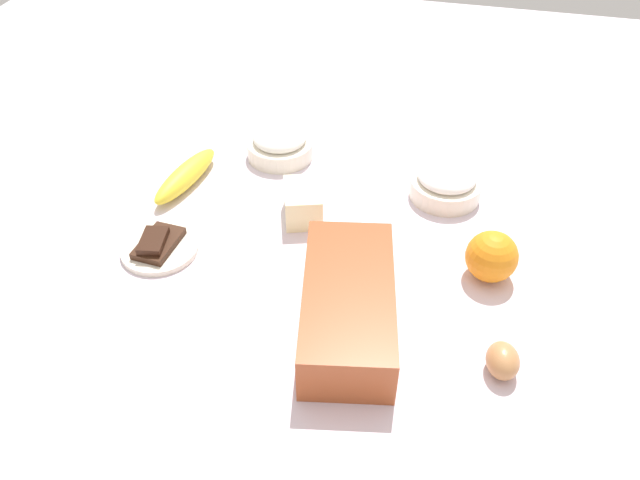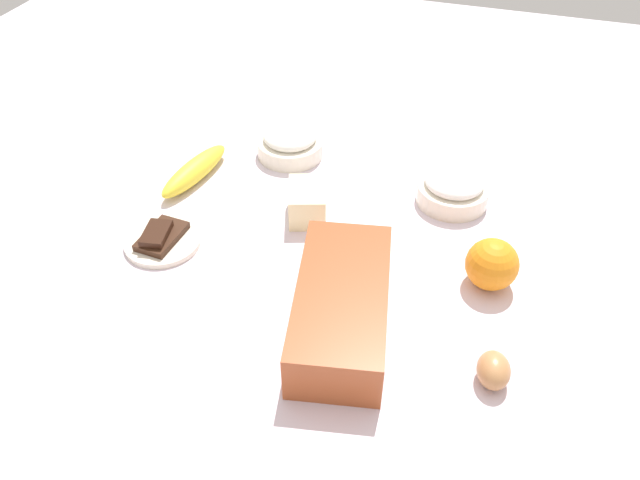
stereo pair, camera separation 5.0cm
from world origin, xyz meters
The scene contains 9 objects.
ground_plane centered at (0.00, 0.00, -0.01)m, with size 2.40×2.40×0.02m, color silver.
loaf_pan centered at (0.13, 0.07, 0.04)m, with size 0.30×0.18×0.08m.
flour_bowl centered at (-0.28, -0.15, 0.03)m, with size 0.13×0.13×0.06m.
sugar_bowl centered at (-0.22, 0.18, 0.03)m, with size 0.13×0.13×0.06m.
banana centered at (-0.14, -0.30, 0.02)m, with size 0.19×0.04×0.04m, color yellow.
orange_fruit centered at (-0.02, 0.27, 0.04)m, with size 0.08×0.08×0.08m, color orange.
butter_block centered at (-0.10, -0.06, 0.03)m, with size 0.09×0.06×0.06m, color #F4EDB2.
egg_near_butter centered at (0.16, 0.30, 0.02)m, with size 0.05×0.05×0.06m, color #B87C4B.
chocolate_plate centered at (0.05, -0.27, 0.01)m, with size 0.13×0.13×0.03m.
Camera 2 is at (0.72, 0.23, 0.71)m, focal length 34.88 mm.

